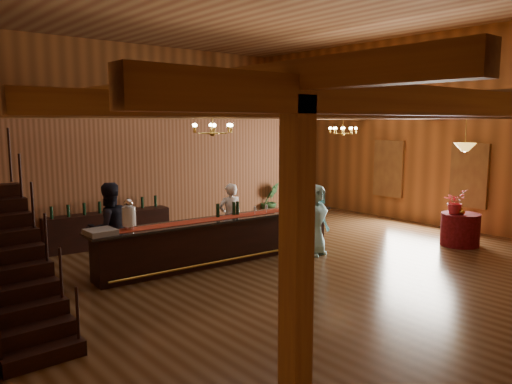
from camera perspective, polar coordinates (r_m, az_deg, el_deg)
floor at (r=11.32m, az=1.18°, el=-7.33°), size 14.00×14.00×0.00m
ceiling at (r=11.20m, az=1.27°, el=20.93°), size 14.00×14.00×0.00m
wall_back at (r=16.83m, az=-14.79°, el=6.92°), size 12.00×0.10×5.50m
wall_right at (r=15.54m, az=18.23°, el=6.71°), size 0.10×14.00×5.50m
beam_grid at (r=11.31m, az=-0.48°, el=9.26°), size 11.90×13.90×0.39m
support_posts at (r=10.64m, az=2.98°, el=0.46°), size 9.20×10.20×3.20m
partition_wall at (r=13.57m, az=-10.19°, el=1.77°), size 9.00×0.18×3.10m
window_right_front at (r=14.78m, az=23.19°, el=1.76°), size 0.12×1.05×1.75m
window_right_back at (r=16.12m, az=14.94°, el=2.60°), size 0.12×1.05×1.75m
staircase at (r=7.93m, az=-26.17°, el=-7.41°), size 1.00×2.80×2.00m
backroom_boxes at (r=15.55m, az=-13.11°, el=-1.32°), size 4.10×0.60×1.10m
tasting_bar at (r=10.78m, az=-3.98°, el=-5.47°), size 5.79×1.14×0.97m
beverage_dispenser at (r=9.77m, az=-14.32°, el=-2.56°), size 0.26×0.26×0.60m
glass_rack_tray at (r=9.54m, az=-17.35°, el=-4.39°), size 0.50×0.50×0.10m
raffle_drum at (r=11.98m, az=5.56°, el=-0.96°), size 0.34×0.24×0.30m
bar_bottle_0 at (r=10.74m, az=-4.39°, el=-2.14°), size 0.07×0.07×0.30m
bar_bottle_1 at (r=10.95m, az=-2.54°, el=-1.92°), size 0.07×0.07×0.30m
bar_bottle_2 at (r=11.01m, az=-2.13°, el=-1.87°), size 0.07×0.07×0.30m
backbar_shelf at (r=12.60m, az=-16.56°, el=-4.11°), size 3.03×0.79×0.84m
round_table at (r=13.17m, az=22.30°, el=-3.98°), size 0.91×0.91×0.79m
chandelier_left at (r=9.42m, az=-5.00°, el=7.28°), size 0.80×0.80×0.47m
chandelier_right at (r=14.50m, az=9.90°, el=6.98°), size 0.80×0.80×0.59m
pendant_lamp at (r=12.93m, az=22.77°, el=4.76°), size 0.52×0.52×0.90m
bartender at (r=11.73m, az=-2.96°, el=-2.84°), size 0.65×0.50×1.58m
staff_second at (r=10.22m, az=-16.46°, el=-4.07°), size 0.91×0.72×1.83m
guest at (r=11.34m, az=6.76°, el=-3.17°), size 0.84×0.60×1.62m
floor_plant at (r=15.57m, az=1.64°, el=-0.98°), size 0.67×0.57×1.12m
table_flowers at (r=12.97m, az=21.78°, el=-1.02°), size 0.55×0.48×0.59m
table_vase at (r=12.94m, az=22.45°, el=-1.82°), size 0.16×0.16×0.26m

